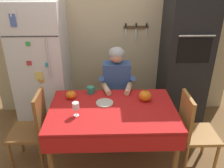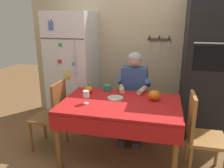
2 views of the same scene
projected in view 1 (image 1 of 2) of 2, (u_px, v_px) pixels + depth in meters
ground_plane at (113, 165)px, 2.80m from camera, size 10.00×10.00×0.00m
back_wall_assembly at (113, 32)px, 3.45m from camera, size 3.70×0.13×2.60m
refrigerator at (42, 67)px, 3.25m from camera, size 0.68×0.71×1.80m
wall_oven at (185, 55)px, 3.27m from camera, size 0.60×0.64×2.10m
dining_table at (112, 116)px, 2.58m from camera, size 1.40×0.90×0.74m
chair_behind_person at (116, 94)px, 3.36m from camera, size 0.40×0.40×0.93m
seated_person at (117, 85)px, 3.09m from camera, size 0.47×0.55×1.25m
chair_right_side at (193, 129)px, 2.61m from camera, size 0.40×0.40×0.93m
chair_left_side at (34, 126)px, 2.65m from camera, size 0.40×0.40×0.93m
coffee_mug at (91, 90)px, 2.87m from camera, size 0.12×0.09×0.09m
wine_glass at (76, 106)px, 2.39m from camera, size 0.07×0.07×0.16m
pumpkin_large at (145, 96)px, 2.70m from camera, size 0.15×0.15×0.15m
pumpkin_medium at (71, 95)px, 2.75m from camera, size 0.12×0.12×0.12m
serving_tray at (105, 103)px, 2.66m from camera, size 0.20×0.20×0.02m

